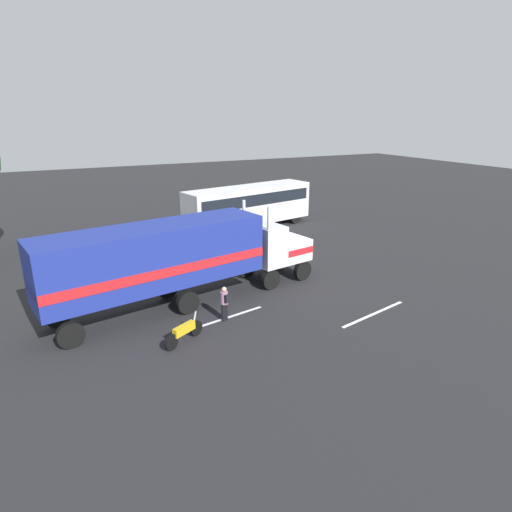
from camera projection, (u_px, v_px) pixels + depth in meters
name	position (u px, v px, depth m)	size (l,w,h in m)	color
ground_plane	(288.00, 276.00, 25.13)	(120.00, 120.00, 0.00)	#232326
lane_stripe_near	(223.00, 319.00, 19.81)	(4.40, 0.16, 0.01)	silver
lane_stripe_mid	(374.00, 314.00, 20.33)	(4.40, 0.16, 0.01)	silver
semi_truck	(177.00, 256.00, 20.55)	(14.38, 5.10, 4.50)	silver
person_bystander	(225.00, 302.00, 19.45)	(0.39, 0.48, 1.63)	black
parked_bus	(249.00, 203.00, 34.89)	(11.29, 4.63, 3.40)	silver
parked_car	(123.00, 238.00, 29.77)	(4.40, 1.80, 1.57)	#B7B7BC
motorcycle	(184.00, 332.00, 17.69)	(1.90, 1.09, 1.12)	black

